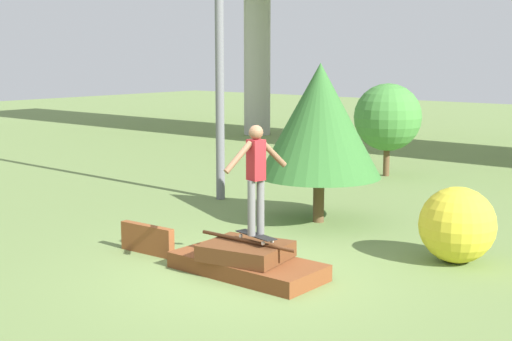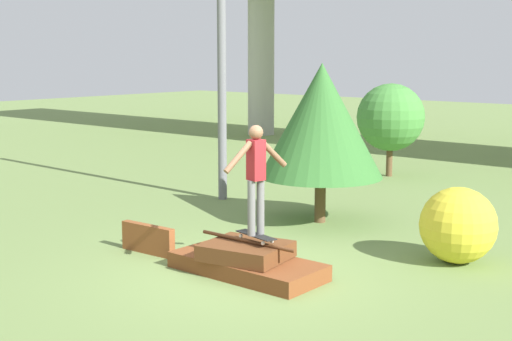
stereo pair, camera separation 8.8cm
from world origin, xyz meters
TOP-DOWN VIEW (x-y plane):
  - ground_plane at (0.00, 0.00)m, footprint 80.00×80.00m
  - scrap_pile at (-0.00, -0.01)m, footprint 2.42×1.18m
  - scrap_plank_loose at (-2.04, -0.19)m, footprint 1.13×0.19m
  - skateboard at (0.15, 0.04)m, footprint 0.82×0.37m
  - skater at (0.15, 0.04)m, footprint 0.35×1.14m
  - utility_pole at (-4.17, 4.00)m, footprint 1.30×0.20m
  - tree_behind_left at (-2.77, 9.30)m, footprint 1.85×1.85m
  - tree_behind_right at (-1.11, 3.56)m, footprint 2.46×2.46m
  - bush_yellow_flowering at (2.22, 2.64)m, footprint 1.24×1.24m

SIDE VIEW (x-z plane):
  - ground_plane at x=0.00m, z-range 0.00..0.00m
  - scrap_pile at x=0.00m, z-range -0.07..0.48m
  - scrap_plank_loose at x=-2.04m, z-range 0.00..0.49m
  - bush_yellow_flowering at x=2.22m, z-range 0.00..1.24m
  - skateboard at x=0.15m, z-range 0.58..0.67m
  - skater at x=0.15m, z-range 0.77..2.44m
  - tree_behind_left at x=-2.77m, z-range 0.35..2.91m
  - tree_behind_right at x=-1.11m, z-range 0.46..3.63m
  - utility_pole at x=-4.17m, z-range 0.12..7.27m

